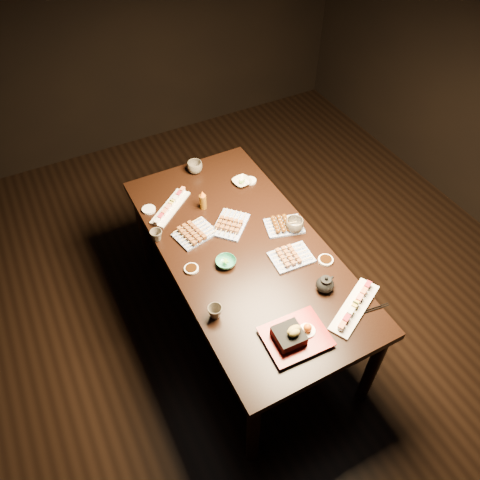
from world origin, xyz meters
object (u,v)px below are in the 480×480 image
dining_table (244,286)px  edamame_bowl_green (226,262)px  teacup_far_left (156,235)px  sushi_platter_far (170,206)px  teapot (325,283)px  edamame_bowl_cream (242,182)px  condiment_bottle (203,200)px  yakitori_plate_center (230,222)px  sushi_platter_near (355,306)px  yakitori_plate_right (292,255)px  tempura_tray (296,332)px  yakitori_plate_left (195,231)px  teacup_mid_right (294,225)px  teacup_near_left (215,312)px  teacup_far_right (195,167)px

dining_table → edamame_bowl_green: edamame_bowl_green is taller
teacup_far_left → dining_table: bearing=-35.2°
sushi_platter_far → teapot: teapot is taller
edamame_bowl_cream → condiment_bottle: (-0.33, -0.10, 0.05)m
edamame_bowl_green → edamame_bowl_cream: bearing=54.9°
teacup_far_left → teapot: 1.03m
yakitori_plate_center → teapot: 0.71m
edamame_bowl_green → condiment_bottle: (0.08, 0.49, 0.05)m
edamame_bowl_cream → teacup_far_left: teacup_far_left is taller
dining_table → sushi_platter_near: (0.31, -0.65, 0.40)m
sushi_platter_near → yakitori_plate_right: 0.46m
tempura_tray → condiment_bottle: (-0.01, 1.09, 0.01)m
dining_table → yakitori_plate_left: size_ratio=7.62×
edamame_bowl_cream → teacup_mid_right: 0.54m
sushi_platter_near → teacup_far_left: teacup_far_left is taller
sushi_platter_far → tempura_tray: tempura_tray is taller
teacup_near_left → condiment_bottle: size_ratio=0.56×
sushi_platter_near → teacup_far_left: bearing=100.4°
condiment_bottle → sushi_platter_far: bearing=154.0°
yakitori_plate_right → edamame_bowl_cream: yakitori_plate_right is taller
teacup_mid_right → teapot: size_ratio=0.93×
sushi_platter_far → teapot: size_ratio=3.00×
teacup_near_left → yakitori_plate_left: bearing=76.1°
sushi_platter_far → teacup_near_left: size_ratio=4.59×
yakitori_plate_right → teacup_far_left: bearing=145.5°
condiment_bottle → teapot: bearing=-70.8°
tempura_tray → teacup_far_left: size_ratio=4.33×
edamame_bowl_cream → teacup_far_right: teacup_far_right is taller
dining_table → condiment_bottle: (-0.07, 0.43, 0.44)m
sushi_platter_near → condiment_bottle: size_ratio=2.92×
yakitori_plate_left → tempura_tray: 0.91m
dining_table → sushi_platter_far: (-0.26, 0.52, 0.40)m
teacup_near_left → teacup_mid_right: (0.70, 0.34, 0.01)m
yakitori_plate_center → teacup_far_right: teacup_far_right is taller
edamame_bowl_cream → tempura_tray: 1.23m
sushi_platter_far → teacup_mid_right: 0.80m
yakitori_plate_right → condiment_bottle: (-0.27, 0.63, 0.04)m
sushi_platter_near → teacup_near_left: teacup_near_left is taller
tempura_tray → teacup_near_left: (-0.30, 0.31, -0.02)m
yakitori_plate_center → yakitori_plate_left: bearing=128.6°
tempura_tray → condiment_bottle: condiment_bottle is taller
edamame_bowl_cream → condiment_bottle: size_ratio=0.88×
dining_table → yakitori_plate_left: (-0.21, 0.23, 0.41)m
dining_table → sushi_platter_near: 0.83m
yakitori_plate_left → yakitori_plate_center: bearing=-20.2°
yakitori_plate_right → yakitori_plate_center: bearing=119.5°
yakitori_plate_left → teapot: bearing=-69.1°
teacup_far_right → teapot: 1.27m
teacup_far_right → yakitori_plate_center: bearing=-92.1°
teacup_mid_right → condiment_bottle: (-0.41, 0.44, 0.03)m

